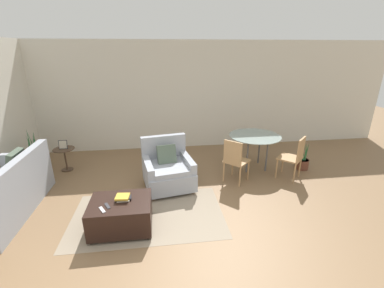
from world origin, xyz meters
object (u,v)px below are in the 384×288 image
Objects in this scene: book_stack at (123,198)px; tv_remote_primary at (102,210)px; dining_table at (255,139)px; potted_plant_small at (302,161)px; armchair at (168,170)px; side_table at (65,155)px; ottoman at (121,214)px; potted_plant at (36,163)px; dining_chair_near_right at (295,155)px; couch at (5,196)px; dining_chair_near_left at (235,158)px; tv_remote_secondary at (107,206)px; picture_frame at (63,145)px.

book_stack is 0.34m from tv_remote_primary.
dining_table is 1.21m from potted_plant_small.
tv_remote_primary is at bearing -124.69° from armchair.
side_table is (-2.20, 1.00, 0.01)m from armchair.
ottoman is 0.86× the size of potted_plant.
side_table is at bearing 167.88° from dining_chair_near_right.
couch is at bearing 161.40° from ottoman.
tv_remote_primary is 3.49m from dining_table.
armchair reaches higher than ottoman.
dining_chair_near_left is 1.39× the size of potted_plant_small.
couch is at bearing 154.12° from tv_remote_primary.
dining_chair_near_left is at bearing -13.71° from potted_plant.
couch reaches higher than dining_chair_near_left.
tv_remote_secondary is at bearing -150.23° from dining_chair_near_left.
book_stack is at bearing -157.35° from potted_plant_small.
dining_table is at bearing 14.15° from couch.
book_stack is 0.26× the size of dining_chair_near_right.
armchair reaches higher than dining_chair_near_right.
couch reaches higher than potted_plant_small.
couch is 1.90× the size of potted_plant.
dining_table is at bearing 45.00° from dining_chair_near_left.
book_stack is 0.23× the size of potted_plant.
side_table reaches higher than tv_remote_secondary.
armchair is 1.16× the size of dining_chair_near_right.
dining_chair_near_left is at bearing -16.21° from side_table.
picture_frame is at bearing 125.13° from book_stack.
side_table is (-1.25, 2.37, -0.10)m from tv_remote_primary.
book_stack is 0.47× the size of side_table.
tv_remote_secondary is at bearing -60.25° from side_table.
armchair is 1.40m from ottoman.
couch is at bearing -105.72° from picture_frame.
potted_plant is 2.01× the size of side_table.
side_table is 0.78× the size of potted_plant_small.
tv_remote_secondary reaches higher than ottoman.
side_table reaches higher than tv_remote_primary.
dining_chair_near_left is (3.51, -1.02, -0.08)m from picture_frame.
ottoman is at bearing -160.45° from dining_chair_near_right.
couch is at bearing -83.69° from potted_plant.
dining_chair_near_left reaches higher than side_table.
couch reaches higher than book_stack.
ottoman is at bearing -130.77° from book_stack.
picture_frame is at bearing 174.48° from dining_table.
couch is 1.85× the size of armchair.
side_table is 0.45× the size of dining_table.
side_table is (-1.46, 2.19, 0.11)m from ottoman.
dining_chair_near_left reaches higher than picture_frame.
potted_plant_small is at bearing 24.16° from tv_remote_primary.
tv_remote_primary is 1.04× the size of tv_remote_secondary.
dining_chair_near_right reaches higher than tv_remote_primary.
potted_plant reaches higher than tv_remote_primary.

